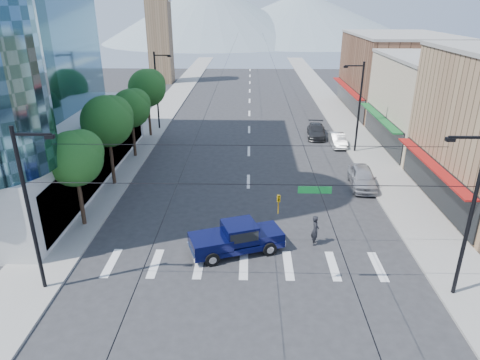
{
  "coord_description": "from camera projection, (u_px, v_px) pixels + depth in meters",
  "views": [
    {
      "loc": [
        0.08,
        -19.62,
        14.23
      ],
      "look_at": [
        -0.55,
        7.17,
        3.0
      ],
      "focal_mm": 32.0,
      "sensor_mm": 36.0,
      "label": 1
    }
  ],
  "objects": [
    {
      "name": "signal_rig",
      "position": [
        251.0,
        214.0,
        20.87
      ],
      "size": [
        21.8,
        0.2,
        9.0
      ],
      "color": "black",
      "rests_on": "ground"
    },
    {
      "name": "ground",
      "position": [
        247.0,
        280.0,
        23.6
      ],
      "size": [
        160.0,
        160.0,
        0.0
      ],
      "primitive_type": "plane",
      "color": "#28282B",
      "rests_on": "ground"
    },
    {
      "name": "tree_near",
      "position": [
        77.0,
        156.0,
        27.53
      ],
      "size": [
        3.65,
        3.64,
        6.71
      ],
      "color": "black",
      "rests_on": "ground"
    },
    {
      "name": "mountain_right",
      "position": [
        302.0,
        16.0,
        167.19
      ],
      "size": [
        90.0,
        90.0,
        18.0
      ],
      "primitive_type": "cone",
      "color": "gray",
      "rests_on": "ground"
    },
    {
      "name": "parked_car_near",
      "position": [
        362.0,
        177.0,
        35.17
      ],
      "size": [
        2.33,
        5.06,
        1.68
      ],
      "primitive_type": "imported",
      "rotation": [
        0.0,
        0.0,
        -0.07
      ],
      "color": "#A2A2A6",
      "rests_on": "ground"
    },
    {
      "name": "sidewalk_right",
      "position": [
        335.0,
        110.0,
        60.18
      ],
      "size": [
        4.0,
        120.0,
        0.15
      ],
      "primitive_type": "cube",
      "color": "gray",
      "rests_on": "ground"
    },
    {
      "name": "pickup_truck",
      "position": [
        236.0,
        238.0,
        25.87
      ],
      "size": [
        6.05,
        3.79,
        1.94
      ],
      "rotation": [
        0.0,
        0.0,
        0.34
      ],
      "color": "#060931",
      "rests_on": "ground"
    },
    {
      "name": "tree_midfar",
      "position": [
        132.0,
        107.0,
        40.44
      ],
      "size": [
        3.65,
        3.64,
        6.71
      ],
      "color": "black",
      "rests_on": "ground"
    },
    {
      "name": "tree_midnear",
      "position": [
        109.0,
        120.0,
        33.75
      ],
      "size": [
        4.09,
        4.09,
        7.52
      ],
      "color": "black",
      "rests_on": "ground"
    },
    {
      "name": "sidewalk_left",
      "position": [
        165.0,
        109.0,
        60.71
      ],
      "size": [
        4.0,
        120.0,
        0.15
      ],
      "primitive_type": "cube",
      "color": "gray",
      "rests_on": "ground"
    },
    {
      "name": "shop_far",
      "position": [
        397.0,
        75.0,
        58.1
      ],
      "size": [
        12.0,
        18.0,
        10.0
      ],
      "primitive_type": "cube",
      "color": "brown",
      "rests_on": "ground"
    },
    {
      "name": "tree_far",
      "position": [
        148.0,
        87.0,
        46.66
      ],
      "size": [
        4.09,
        4.09,
        7.52
      ],
      "color": "black",
      "rests_on": "ground"
    },
    {
      "name": "lamp_pole_ne",
      "position": [
        358.0,
        104.0,
        41.73
      ],
      "size": [
        2.0,
        0.25,
        9.0
      ],
      "color": "black",
      "rests_on": "ground"
    },
    {
      "name": "parked_car_far",
      "position": [
        316.0,
        131.0,
        48.22
      ],
      "size": [
        2.45,
        5.07,
        1.42
      ],
      "primitive_type": "imported",
      "rotation": [
        0.0,
        0.0,
        -0.09
      ],
      "color": "#29292B",
      "rests_on": "ground"
    },
    {
      "name": "mountain_left",
      "position": [
        210.0,
        11.0,
        157.97
      ],
      "size": [
        80.0,
        80.0,
        22.0
      ],
      "primitive_type": "cone",
      "color": "gray",
      "rests_on": "ground"
    },
    {
      "name": "parked_car_mid",
      "position": [
        338.0,
        140.0,
        45.24
      ],
      "size": [
        1.43,
        4.02,
        1.32
      ],
      "primitive_type": "imported",
      "rotation": [
        0.0,
        0.0,
        0.01
      ],
      "color": "#BEBEBE",
      "rests_on": "ground"
    },
    {
      "name": "shop_mid",
      "position": [
        445.0,
        105.0,
        43.54
      ],
      "size": [
        12.0,
        14.0,
        9.0
      ],
      "primitive_type": "cube",
      "color": "tan",
      "rests_on": "ground"
    },
    {
      "name": "pedestrian",
      "position": [
        315.0,
        230.0,
        26.77
      ],
      "size": [
        0.48,
        0.72,
        1.98
      ],
      "primitive_type": "imported",
      "rotation": [
        0.0,
        0.0,
        1.58
      ],
      "color": "black",
      "rests_on": "ground"
    },
    {
      "name": "clock_tower",
      "position": [
        159.0,
        23.0,
        77.0
      ],
      "size": [
        4.8,
        4.8,
        20.4
      ],
      "color": "#8C6B4C",
      "rests_on": "ground"
    },
    {
      "name": "lamp_pole_nw",
      "position": [
        158.0,
        88.0,
        49.58
      ],
      "size": [
        2.0,
        0.25,
        9.0
      ],
      "color": "black",
      "rests_on": "ground"
    }
  ]
}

